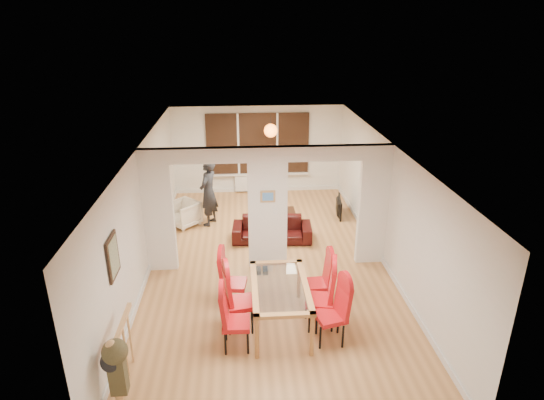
{
  "coord_description": "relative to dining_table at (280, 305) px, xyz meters",
  "views": [
    {
      "loc": [
        -0.54,
        -8.54,
        4.89
      ],
      "look_at": [
        0.14,
        0.6,
        1.24
      ],
      "focal_mm": 30.0,
      "sensor_mm": 36.0,
      "label": 1
    }
  ],
  "objects": [
    {
      "name": "radiator",
      "position": [
        -0.07,
        6.49,
        -0.1
      ],
      "size": [
        1.4,
        0.08,
        0.5
      ],
      "primitive_type": "cube",
      "color": "white",
      "rests_on": "floor"
    },
    {
      "name": "divider_wall",
      "position": [
        -0.07,
        2.09,
        0.9
      ],
      "size": [
        5.0,
        0.18,
        2.6
      ],
      "primitive_type": "cube",
      "color": "white",
      "rests_on": "floor"
    },
    {
      "name": "dining_table",
      "position": [
        0.0,
        0.0,
        0.0
      ],
      "size": [
        0.95,
        1.69,
        0.79
      ],
      "primitive_type": null,
      "color": "#B87C44",
      "rests_on": "floor"
    },
    {
      "name": "bay_window_blinds",
      "position": [
        -0.07,
        6.53,
        1.1
      ],
      "size": [
        3.0,
        0.08,
        1.8
      ],
      "primitive_type": "cube",
      "color": "black",
      "rests_on": "room_walls"
    },
    {
      "name": "floor",
      "position": [
        -0.07,
        2.09,
        -0.4
      ],
      "size": [
        5.0,
        9.0,
        0.01
      ],
      "primitive_type": "cube",
      "color": "#BD834C",
      "rests_on": "ground"
    },
    {
      "name": "room_walls",
      "position": [
        -0.07,
        2.09,
        0.9
      ],
      "size": [
        5.0,
        9.0,
        2.6
      ],
      "primitive_type": null,
      "color": "silver",
      "rests_on": "floor"
    },
    {
      "name": "dining_chair_la",
      "position": [
        -0.74,
        -0.52,
        0.14
      ],
      "size": [
        0.44,
        0.44,
        1.07
      ],
      "primitive_type": null,
      "rotation": [
        0.0,
        0.0,
        -0.03
      ],
      "color": "red",
      "rests_on": "floor"
    },
    {
      "name": "pendant_light",
      "position": [
        0.23,
        5.39,
        1.75
      ],
      "size": [
        0.36,
        0.36,
        0.36
      ],
      "primitive_type": "sphere",
      "color": "orange",
      "rests_on": "room_walls"
    },
    {
      "name": "bowl",
      "position": [
        0.34,
        4.46,
        -0.12
      ],
      "size": [
        0.22,
        0.22,
        0.05
      ],
      "primitive_type": "imported",
      "color": "#351E12",
      "rests_on": "coffee_table"
    },
    {
      "name": "dining_chair_lb",
      "position": [
        -0.67,
        -0.02,
        0.18
      ],
      "size": [
        0.53,
        0.53,
        1.14
      ],
      "primitive_type": null,
      "rotation": [
        0.0,
        0.0,
        0.19
      ],
      "color": "red",
      "rests_on": "floor"
    },
    {
      "name": "television",
      "position": [
        1.93,
        4.57,
        -0.15
      ],
      "size": [
        0.87,
        0.23,
        0.5
      ],
      "primitive_type": "imported",
      "rotation": [
        0.0,
        0.0,
        1.43
      ],
      "color": "black",
      "rests_on": "floor"
    },
    {
      "name": "armchair",
      "position": [
        -2.07,
        4.24,
        -0.08
      ],
      "size": [
        0.98,
        0.98,
        0.64
      ],
      "primitive_type": "imported",
      "rotation": [
        0.0,
        0.0,
        -0.79
      ],
      "color": "#F0E3CC",
      "rests_on": "floor"
    },
    {
      "name": "dining_chair_rc",
      "position": [
        0.74,
        0.54,
        0.12
      ],
      "size": [
        0.44,
        0.44,
        1.03
      ],
      "primitive_type": null,
      "rotation": [
        0.0,
        0.0,
        0.06
      ],
      "color": "red",
      "rests_on": "floor"
    },
    {
      "name": "bottle",
      "position": [
        0.35,
        4.41,
        -0.02
      ],
      "size": [
        0.06,
        0.06,
        0.26
      ],
      "primitive_type": "cylinder",
      "color": "#143F19",
      "rests_on": "coffee_table"
    },
    {
      "name": "coffee_table",
      "position": [
        0.25,
        4.42,
        -0.27
      ],
      "size": [
        1.13,
        0.64,
        0.25
      ],
      "primitive_type": null,
      "rotation": [
        0.0,
        0.0,
        0.09
      ],
      "color": "#351E12",
      "rests_on": "floor"
    },
    {
      "name": "person",
      "position": [
        -1.42,
        4.27,
        0.47
      ],
      "size": [
        0.74,
        0.63,
        1.73
      ],
      "primitive_type": "imported",
      "rotation": [
        0.0,
        0.0,
        -1.97
      ],
      "color": "black",
      "rests_on": "floor"
    },
    {
      "name": "dining_chair_rb",
      "position": [
        0.66,
        -0.05,
        0.19
      ],
      "size": [
        0.55,
        0.55,
        1.16
      ],
      "primitive_type": null,
      "rotation": [
        0.0,
        0.0,
        -0.2
      ],
      "color": "red",
      "rests_on": "floor"
    },
    {
      "name": "stair_newel",
      "position": [
        -2.32,
        -1.11,
        0.15
      ],
      "size": [
        0.4,
        1.2,
        1.1
      ],
      "primitive_type": null,
      "color": "tan",
      "rests_on": "floor"
    },
    {
      "name": "shoes",
      "position": [
        -0.22,
        1.76,
        -0.34
      ],
      "size": [
        0.25,
        0.27,
        0.1
      ],
      "primitive_type": null,
      "color": "black",
      "rests_on": "floor"
    },
    {
      "name": "dining_chair_ra",
      "position": [
        0.77,
        -0.47,
        0.16
      ],
      "size": [
        0.54,
        0.54,
        1.11
      ],
      "primitive_type": null,
      "rotation": [
        0.0,
        0.0,
        0.25
      ],
      "color": "red",
      "rests_on": "floor"
    },
    {
      "name": "wall_poster",
      "position": [
        -2.54,
        -0.31,
        1.2
      ],
      "size": [
        0.04,
        0.52,
        0.67
      ],
      "primitive_type": "cube",
      "color": "gray",
      "rests_on": "room_walls"
    },
    {
      "name": "dining_chair_lc",
      "position": [
        -0.78,
        0.63,
        0.14
      ],
      "size": [
        0.49,
        0.49,
        1.08
      ],
      "primitive_type": null,
      "rotation": [
        0.0,
        0.0,
        -0.15
      ],
      "color": "red",
      "rests_on": "floor"
    },
    {
      "name": "pillar_photo",
      "position": [
        -0.07,
        1.99,
        1.2
      ],
      "size": [
        0.3,
        0.03,
        0.25
      ],
      "primitive_type": "cube",
      "color": "#4C8CD8",
      "rests_on": "divider_wall"
    },
    {
      "name": "sofa",
      "position": [
        0.11,
        3.25,
        -0.12
      ],
      "size": [
        1.9,
        0.85,
        0.54
      ],
      "primitive_type": "imported",
      "rotation": [
        0.0,
        0.0,
        -0.07
      ],
      "color": "black",
      "rests_on": "floor"
    }
  ]
}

